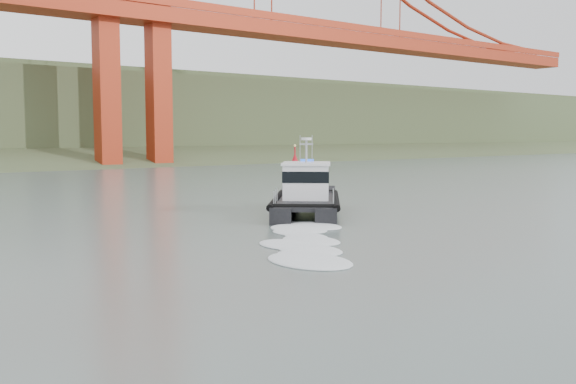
% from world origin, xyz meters
% --- Properties ---
extents(ground, '(400.00, 400.00, 0.00)m').
position_xyz_m(ground, '(0.00, 0.00, 0.00)').
color(ground, slate).
rests_on(ground, ground).
extents(patrol_boat, '(9.06, 9.72, 4.74)m').
position_xyz_m(patrol_boat, '(7.05, 16.26, 1.19)').
color(patrol_boat, black).
rests_on(patrol_boat, ground).
extents(nav_buoy, '(1.79, 1.79, 3.73)m').
position_xyz_m(nav_buoy, '(31.04, 48.30, 0.98)').
color(nav_buoy, red).
rests_on(nav_buoy, ground).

